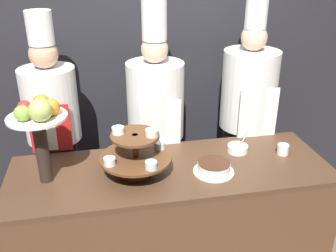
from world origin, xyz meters
name	(u,v)px	position (x,y,z in m)	size (l,w,h in m)	color
wall_back	(148,51)	(0.00, 1.27, 1.40)	(10.00, 0.06, 2.80)	#232328
buffet_counter	(171,223)	(0.00, 0.35, 0.43)	(2.03, 0.70, 0.86)	brown
tiered_stand	(136,152)	(-0.22, 0.33, 1.01)	(0.44, 0.44, 0.31)	brown
fruit_pedestal	(39,122)	(-0.75, 0.35, 1.25)	(0.33, 0.33, 0.54)	#2D231E
cake_round	(214,167)	(0.25, 0.25, 0.90)	(0.25, 0.25, 0.07)	white
cup_white	(283,149)	(0.78, 0.39, 0.90)	(0.08, 0.08, 0.07)	white
serving_bowl_far	(238,148)	(0.49, 0.48, 0.89)	(0.14, 0.14, 0.15)	white
chef_left	(54,127)	(-0.75, 0.88, 0.97)	(0.38, 0.38, 1.78)	#28282D
chef_center_left	(156,120)	(-0.01, 0.88, 0.97)	(0.42, 0.42, 1.85)	#38332D
chef_center_right	(247,110)	(0.71, 0.88, 0.99)	(0.42, 0.42, 1.89)	#28282D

